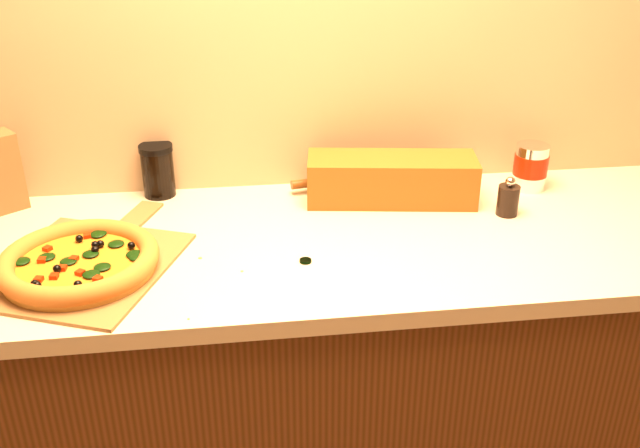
{
  "coord_description": "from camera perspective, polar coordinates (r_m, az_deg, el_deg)",
  "views": [
    {
      "loc": [
        -0.19,
        -0.06,
        1.69
      ],
      "look_at": [
        -0.01,
        1.38,
        0.96
      ],
      "focal_mm": 40.0,
      "sensor_mm": 36.0,
      "label": 1
    }
  ],
  "objects": [
    {
      "name": "pepper_grinder",
      "position": [
        1.85,
        14.82,
        1.93
      ],
      "size": [
        0.05,
        0.05,
        0.1
      ],
      "color": "black",
      "rests_on": "countertop"
    },
    {
      "name": "dark_jar",
      "position": [
        1.93,
        -12.84,
        4.22
      ],
      "size": [
        0.09,
        0.09,
        0.14
      ],
      "color": "black",
      "rests_on": "countertop"
    },
    {
      "name": "coffee_canister",
      "position": [
        2.01,
        16.5,
        4.48
      ],
      "size": [
        0.09,
        0.09,
        0.12
      ],
      "color": "silver",
      "rests_on": "countertop"
    },
    {
      "name": "bottle_cap",
      "position": [
        1.59,
        -1.17,
        -2.96
      ],
      "size": [
        0.03,
        0.03,
        0.01
      ],
      "primitive_type": "cylinder",
      "rotation": [
        0.0,
        0.0,
        -0.29
      ],
      "color": "black",
      "rests_on": "countertop"
    },
    {
      "name": "countertop",
      "position": [
        1.7,
        -0.02,
        -1.64
      ],
      "size": [
        2.84,
        0.68,
        0.04
      ],
      "primitive_type": "cube",
      "color": "#C2B897",
      "rests_on": "cabinet"
    },
    {
      "name": "cabinet",
      "position": [
        1.96,
        -0.01,
        -13.3
      ],
      "size": [
        2.8,
        0.65,
        0.86
      ],
      "primitive_type": "cube",
      "color": "#42270E",
      "rests_on": "ground"
    },
    {
      "name": "pizza",
      "position": [
        1.61,
        -18.71,
        -2.86
      ],
      "size": [
        0.34,
        0.34,
        0.05
      ],
      "color": "#BC822F",
      "rests_on": "pizza_peel"
    },
    {
      "name": "rolling_pin",
      "position": [
        1.96,
        3.63,
        3.86
      ],
      "size": [
        0.42,
        0.11,
        0.06
      ],
      "rotation": [
        0.0,
        0.0,
        0.18
      ],
      "color": "#5A290F",
      "rests_on": "countertop"
    },
    {
      "name": "pizza_peel",
      "position": [
        1.66,
        -18.18,
        -3.04
      ],
      "size": [
        0.49,
        0.58,
        0.01
      ],
      "rotation": [
        0.0,
        0.0,
        -0.38
      ],
      "color": "brown",
      "rests_on": "countertop"
    },
    {
      "name": "bread_bag",
      "position": [
        1.87,
        5.74,
        3.59
      ],
      "size": [
        0.45,
        0.2,
        0.12
      ],
      "primitive_type": "cube",
      "rotation": [
        0.0,
        0.0,
        -0.14
      ],
      "color": "brown",
      "rests_on": "countertop"
    }
  ]
}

